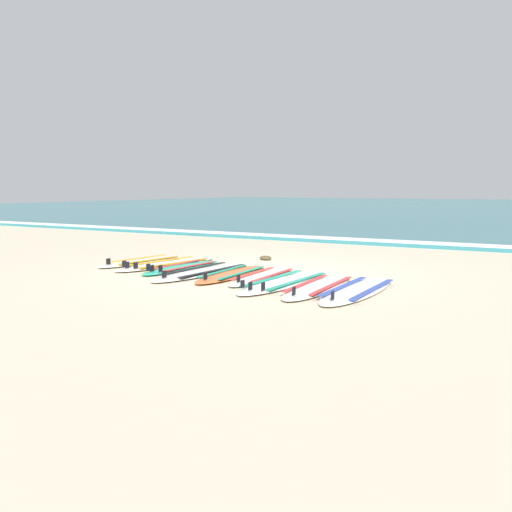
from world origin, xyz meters
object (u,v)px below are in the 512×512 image
object	(u,v)px
surfboard_3	(204,272)
surfboard_6	(285,282)
surfboard_7	(319,287)
surfboard_0	(143,261)
surfboard_5	(263,276)
surfboard_4	(232,274)
surfboard_1	(167,264)
surfboard_2	(182,267)
surfboard_8	(358,290)

from	to	relation	value
surfboard_3	surfboard_6	size ratio (longest dim) A/B	1.00
surfboard_6	surfboard_7	xyz separation A→B (m)	(0.60, -0.12, -0.00)
surfboard_6	surfboard_7	bearing A→B (deg)	-11.26
surfboard_6	surfboard_0	bearing A→B (deg)	168.86
surfboard_0	surfboard_5	size ratio (longest dim) A/B	1.06
surfboard_0	surfboard_4	distance (m)	2.41
surfboard_7	surfboard_4	bearing A→B (deg)	168.55
surfboard_1	surfboard_5	distance (m)	2.29
surfboard_1	surfboard_4	size ratio (longest dim) A/B	1.15
surfboard_1	surfboard_2	xyz separation A→B (m)	(0.52, -0.21, 0.00)
surfboard_3	surfboard_7	xyz separation A→B (m)	(2.27, -0.31, 0.00)
surfboard_1	surfboard_4	world-z (taller)	same
surfboard_8	surfboard_3	bearing A→B (deg)	174.41
surfboard_4	surfboard_8	world-z (taller)	same
surfboard_3	surfboard_8	xyz separation A→B (m)	(2.86, -0.28, 0.00)
surfboard_0	surfboard_2	world-z (taller)	same
surfboard_4	surfboard_6	distance (m)	1.13
surfboard_1	surfboard_3	world-z (taller)	same
surfboard_0	surfboard_3	distance (m)	1.86
surfboard_8	surfboard_7	bearing A→B (deg)	-177.16
surfboard_7	surfboard_5	bearing A→B (deg)	161.58
surfboard_0	surfboard_5	xyz separation A→B (m)	(2.93, -0.42, 0.00)
surfboard_3	surfboard_2	bearing A→B (deg)	160.72
surfboard_0	surfboard_1	world-z (taller)	same
surfboard_1	surfboard_2	size ratio (longest dim) A/B	1.19
surfboard_4	surfboard_7	bearing A→B (deg)	-11.45
surfboard_5	surfboard_8	distance (m)	1.77
surfboard_2	surfboard_6	world-z (taller)	same
surfboard_2	surfboard_8	bearing A→B (deg)	-8.13
surfboard_1	surfboard_3	size ratio (longest dim) A/B	0.97
surfboard_1	surfboard_7	world-z (taller)	same
surfboard_0	surfboard_2	distance (m)	1.21
surfboard_2	surfboard_7	bearing A→B (deg)	-10.31
surfboard_5	surfboard_8	xyz separation A→B (m)	(1.73, -0.35, -0.00)
surfboard_1	surfboard_2	world-z (taller)	same
surfboard_8	surfboard_6	bearing A→B (deg)	175.63
surfboard_0	surfboard_6	xyz separation A→B (m)	(3.47, -0.68, 0.00)
surfboard_8	surfboard_0	bearing A→B (deg)	170.57
surfboard_2	surfboard_7	xyz separation A→B (m)	(2.89, -0.53, -0.00)
surfboard_2	surfboard_4	world-z (taller)	same
surfboard_4	surfboard_6	bearing A→B (deg)	-11.56
surfboard_0	surfboard_4	size ratio (longest dim) A/B	1.02
surfboard_6	surfboard_7	world-z (taller)	same
surfboard_7	surfboard_8	xyz separation A→B (m)	(0.59, 0.03, -0.00)
surfboard_3	surfboard_6	world-z (taller)	same
surfboard_5	surfboard_3	bearing A→B (deg)	-176.37
surfboard_0	surfboard_8	distance (m)	4.72
surfboard_6	surfboard_8	size ratio (longest dim) A/B	1.05
surfboard_1	surfboard_6	world-z (taller)	same
surfboard_4	surfboard_5	xyz separation A→B (m)	(0.56, 0.03, 0.00)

